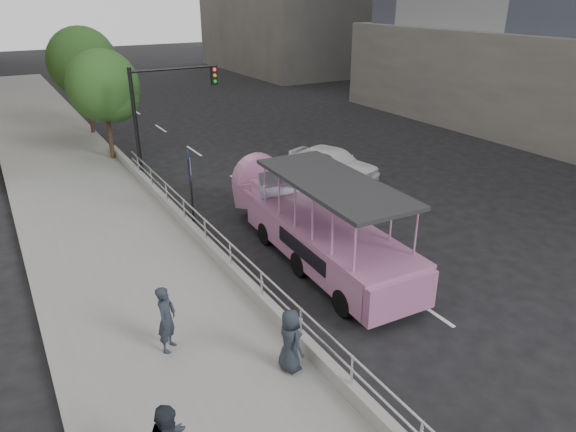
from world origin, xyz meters
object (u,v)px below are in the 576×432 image
(car, at_px, (333,163))
(pedestrian_near, at_px, (167,319))
(parking_sign, at_px, (191,183))
(traffic_signal, at_px, (160,104))
(duck_boat, at_px, (311,224))
(street_tree_far, at_px, (85,64))
(pedestrian_far, at_px, (290,341))
(street_tree_near, at_px, (106,89))

(car, distance_m, pedestrian_near, 14.09)
(parking_sign, relative_size, traffic_signal, 0.58)
(parking_sign, bearing_deg, traffic_signal, 80.60)
(duck_boat, bearing_deg, parking_sign, 125.21)
(car, bearing_deg, pedestrian_near, -162.36)
(parking_sign, relative_size, street_tree_far, 0.47)
(duck_boat, distance_m, pedestrian_far, 6.14)
(car, xyz_separation_m, pedestrian_far, (-8.83, -10.92, 0.30))
(street_tree_near, bearing_deg, parking_sign, -86.80)
(pedestrian_near, relative_size, street_tree_far, 0.26)
(pedestrian_far, relative_size, traffic_signal, 0.29)
(pedestrian_far, bearing_deg, car, -43.70)
(pedestrian_far, bearing_deg, traffic_signal, -12.53)
(pedestrian_near, bearing_deg, parking_sign, 15.87)
(street_tree_far, bearing_deg, street_tree_near, -91.91)
(duck_boat, xyz_separation_m, traffic_signal, (-1.65, 10.18, 2.37))
(parking_sign, xyz_separation_m, street_tree_far, (-0.35, 15.78, 2.43))
(traffic_signal, bearing_deg, car, -31.58)
(car, xyz_separation_m, street_tree_near, (-8.36, 7.59, 3.05))
(pedestrian_near, relative_size, pedestrian_far, 1.10)
(car, distance_m, parking_sign, 8.19)
(duck_boat, xyz_separation_m, parking_sign, (-2.70, 3.83, 0.74))
(duck_boat, relative_size, pedestrian_far, 6.05)
(duck_boat, relative_size, street_tree_far, 1.44)
(pedestrian_near, relative_size, street_tree_near, 0.30)
(pedestrian_near, height_order, street_tree_near, street_tree_near)
(duck_boat, height_order, street_tree_far, street_tree_far)
(street_tree_near, bearing_deg, pedestrian_near, -98.99)
(pedestrian_far, bearing_deg, parking_sign, -11.34)
(duck_boat, relative_size, car, 2.06)
(duck_boat, xyz_separation_m, street_tree_near, (-3.25, 13.61, 2.69))
(car, xyz_separation_m, pedestrian_near, (-10.96, -8.84, 0.38))
(traffic_signal, bearing_deg, street_tree_far, 98.43)
(street_tree_near, bearing_deg, pedestrian_far, -91.43)
(pedestrian_near, xyz_separation_m, parking_sign, (3.14, 6.65, 0.73))
(duck_boat, distance_m, street_tree_far, 20.10)
(car, xyz_separation_m, traffic_signal, (-6.77, 4.16, 2.73))
(pedestrian_far, bearing_deg, duck_boat, -41.91)
(car, bearing_deg, pedestrian_far, -150.19)
(pedestrian_far, distance_m, street_tree_far, 24.73)
(duck_boat, relative_size, pedestrian_near, 5.48)
(traffic_signal, bearing_deg, parking_sign, -99.40)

